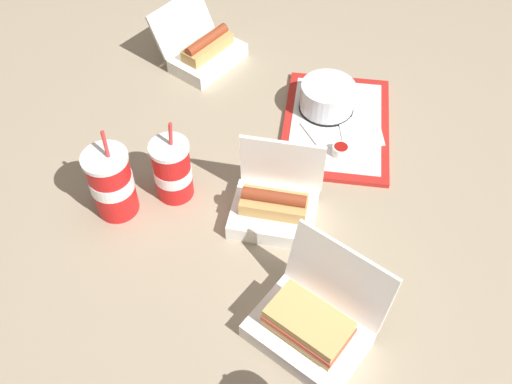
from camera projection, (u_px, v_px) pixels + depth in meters
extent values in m
plane|color=gray|center=(275.00, 215.00, 1.24)|extent=(3.20, 3.20, 0.00)
cube|color=red|center=(336.00, 125.00, 1.42)|extent=(0.40, 0.30, 0.01)
cube|color=white|center=(336.00, 123.00, 1.41)|extent=(0.35, 0.26, 0.00)
cylinder|color=black|center=(326.00, 108.00, 1.45)|extent=(0.14, 0.14, 0.01)
cylinder|color=beige|center=(327.00, 99.00, 1.42)|extent=(0.10, 0.10, 0.05)
cylinder|color=silver|center=(327.00, 96.00, 1.42)|extent=(0.14, 0.14, 0.07)
cylinder|color=white|center=(341.00, 150.00, 1.34)|extent=(0.04, 0.04, 0.02)
cylinder|color=#9E140F|center=(341.00, 147.00, 1.33)|extent=(0.03, 0.03, 0.01)
cube|color=white|center=(361.00, 132.00, 1.39)|extent=(0.13, 0.13, 0.00)
cube|color=white|center=(313.00, 137.00, 1.38)|extent=(0.09, 0.08, 0.00)
cube|color=white|center=(208.00, 58.00, 1.57)|extent=(0.23, 0.19, 0.04)
cube|color=white|center=(181.00, 22.00, 1.55)|extent=(0.20, 0.14, 0.12)
cube|color=tan|center=(207.00, 47.00, 1.54)|extent=(0.16, 0.11, 0.03)
cylinder|color=brown|center=(207.00, 40.00, 1.52)|extent=(0.14, 0.08, 0.03)
cylinder|color=yellow|center=(207.00, 37.00, 1.52)|extent=(0.12, 0.06, 0.01)
cube|color=white|center=(307.00, 335.00, 1.04)|extent=(0.21, 0.24, 0.04)
cube|color=white|center=(339.00, 277.00, 1.02)|extent=(0.12, 0.21, 0.14)
cube|color=tan|center=(308.00, 328.00, 1.02)|extent=(0.13, 0.17, 0.02)
cube|color=#D64C38|center=(308.00, 324.00, 1.01)|extent=(0.14, 0.17, 0.01)
cube|color=tan|center=(309.00, 320.00, 0.99)|extent=(0.13, 0.17, 0.02)
cube|color=white|center=(276.00, 215.00, 1.22)|extent=(0.15, 0.19, 0.04)
cube|color=white|center=(282.00, 164.00, 1.20)|extent=(0.03, 0.18, 0.14)
cube|color=tan|center=(276.00, 205.00, 1.19)|extent=(0.07, 0.14, 0.03)
cylinder|color=brown|center=(276.00, 198.00, 1.17)|extent=(0.03, 0.14, 0.03)
cylinder|color=yellow|center=(276.00, 195.00, 1.17)|extent=(0.01, 0.12, 0.01)
cylinder|color=red|center=(112.00, 185.00, 1.20)|extent=(0.09, 0.09, 0.15)
cylinder|color=white|center=(111.00, 182.00, 1.19)|extent=(0.09, 0.09, 0.03)
cylinder|color=white|center=(104.00, 158.00, 1.14)|extent=(0.10, 0.10, 0.01)
cylinder|color=red|center=(105.00, 144.00, 1.11)|extent=(0.02, 0.01, 0.06)
cylinder|color=red|center=(173.00, 172.00, 1.23)|extent=(0.08, 0.08, 0.14)
cylinder|color=white|center=(173.00, 172.00, 1.24)|extent=(0.08, 0.08, 0.03)
cylinder|color=white|center=(169.00, 148.00, 1.18)|extent=(0.09, 0.09, 0.01)
cylinder|color=red|center=(171.00, 134.00, 1.15)|extent=(0.01, 0.01, 0.06)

